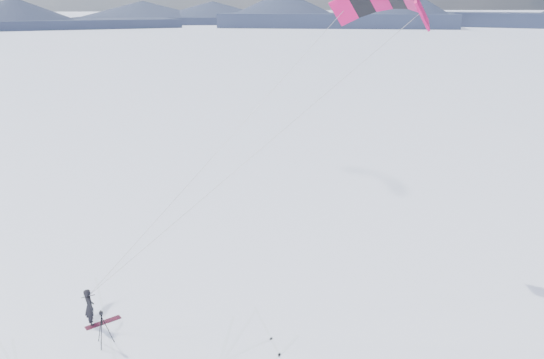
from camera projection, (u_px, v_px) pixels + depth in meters
name	position (u px, v px, depth m)	size (l,w,h in m)	color
horizon_hills	(101.00, 279.00, 18.11)	(704.47, 706.88, 9.38)	#1D2639
snowkiter	(92.00, 324.00, 22.47)	(0.61, 0.40, 1.67)	black
snowboard	(103.00, 322.00, 22.55)	(1.51, 0.28, 0.04)	maroon
tripod	(102.00, 324.00, 20.84)	(0.61, 0.68, 1.50)	black
power_kite	(386.00, 4.00, 25.00)	(16.04, 6.54, 12.55)	#BC0B4F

